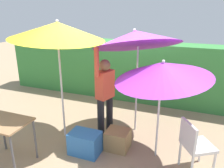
{
  "coord_description": "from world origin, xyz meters",
  "views": [
    {
      "loc": [
        1.55,
        -3.69,
        2.58
      ],
      "look_at": [
        0.0,
        0.3,
        1.1
      ],
      "focal_mm": 36.72,
      "sensor_mm": 36.0,
      "label": 1
    }
  ],
  "objects_px": {
    "umbrella_rainbow": "(136,38)",
    "person_vendor": "(105,92)",
    "umbrella_yellow": "(162,71)",
    "chair_plastic": "(194,144)",
    "folding_table": "(5,127)",
    "umbrella_orange": "(57,31)",
    "cooler_box": "(85,143)",
    "crate_cardboard": "(118,140)"
  },
  "relations": [
    {
      "from": "umbrella_rainbow",
      "to": "person_vendor",
      "type": "xyz_separation_m",
      "value": [
        -0.51,
        -0.36,
        -1.04
      ]
    },
    {
      "from": "umbrella_rainbow",
      "to": "umbrella_yellow",
      "type": "xyz_separation_m",
      "value": [
        0.64,
        -0.73,
        -0.38
      ]
    },
    {
      "from": "umbrella_yellow",
      "to": "chair_plastic",
      "type": "xyz_separation_m",
      "value": [
        0.61,
        -0.18,
        -1.08
      ]
    },
    {
      "from": "person_vendor",
      "to": "folding_table",
      "type": "relative_size",
      "value": 2.35
    },
    {
      "from": "umbrella_rainbow",
      "to": "umbrella_orange",
      "type": "xyz_separation_m",
      "value": [
        -1.26,
        -0.73,
        0.17
      ]
    },
    {
      "from": "umbrella_rainbow",
      "to": "person_vendor",
      "type": "relative_size",
      "value": 1.31
    },
    {
      "from": "person_vendor",
      "to": "folding_table",
      "type": "height_order",
      "value": "person_vendor"
    },
    {
      "from": "umbrella_rainbow",
      "to": "cooler_box",
      "type": "distance_m",
      "value": 2.17
    },
    {
      "from": "cooler_box",
      "to": "crate_cardboard",
      "type": "xyz_separation_m",
      "value": [
        0.5,
        0.35,
        -0.02
      ]
    },
    {
      "from": "umbrella_yellow",
      "to": "folding_table",
      "type": "height_order",
      "value": "umbrella_yellow"
    },
    {
      "from": "umbrella_orange",
      "to": "umbrella_yellow",
      "type": "relative_size",
      "value": 1.25
    },
    {
      "from": "chair_plastic",
      "to": "crate_cardboard",
      "type": "relative_size",
      "value": 2.09
    },
    {
      "from": "umbrella_rainbow",
      "to": "person_vendor",
      "type": "distance_m",
      "value": 1.21
    },
    {
      "from": "umbrella_orange",
      "to": "folding_table",
      "type": "relative_size",
      "value": 2.94
    },
    {
      "from": "umbrella_orange",
      "to": "chair_plastic",
      "type": "relative_size",
      "value": 2.64
    },
    {
      "from": "chair_plastic",
      "to": "umbrella_rainbow",
      "type": "bearing_deg",
      "value": 143.76
    },
    {
      "from": "cooler_box",
      "to": "person_vendor",
      "type": "bearing_deg",
      "value": 83.81
    },
    {
      "from": "umbrella_rainbow",
      "to": "umbrella_orange",
      "type": "relative_size",
      "value": 1.05
    },
    {
      "from": "chair_plastic",
      "to": "crate_cardboard",
      "type": "xyz_separation_m",
      "value": [
        -1.34,
        0.15,
        -0.32
      ]
    },
    {
      "from": "person_vendor",
      "to": "folding_table",
      "type": "bearing_deg",
      "value": -129.13
    },
    {
      "from": "umbrella_orange",
      "to": "crate_cardboard",
      "type": "relative_size",
      "value": 5.52
    },
    {
      "from": "umbrella_yellow",
      "to": "chair_plastic",
      "type": "relative_size",
      "value": 2.11
    },
    {
      "from": "umbrella_yellow",
      "to": "chair_plastic",
      "type": "height_order",
      "value": "umbrella_yellow"
    },
    {
      "from": "folding_table",
      "to": "crate_cardboard",
      "type": "bearing_deg",
      "value": 33.04
    },
    {
      "from": "umbrella_rainbow",
      "to": "umbrella_yellow",
      "type": "distance_m",
      "value": 1.05
    },
    {
      "from": "umbrella_rainbow",
      "to": "umbrella_orange",
      "type": "distance_m",
      "value": 1.47
    },
    {
      "from": "umbrella_yellow",
      "to": "folding_table",
      "type": "distance_m",
      "value": 2.72
    },
    {
      "from": "umbrella_rainbow",
      "to": "folding_table",
      "type": "xyz_separation_m",
      "value": [
        -1.69,
        -1.81,
        -1.29
      ]
    },
    {
      "from": "umbrella_orange",
      "to": "chair_plastic",
      "type": "bearing_deg",
      "value": -4.23
    },
    {
      "from": "umbrella_orange",
      "to": "cooler_box",
      "type": "height_order",
      "value": "umbrella_orange"
    },
    {
      "from": "crate_cardboard",
      "to": "chair_plastic",
      "type": "bearing_deg",
      "value": -6.29
    },
    {
      "from": "umbrella_orange",
      "to": "folding_table",
      "type": "distance_m",
      "value": 1.86
    },
    {
      "from": "person_vendor",
      "to": "cooler_box",
      "type": "relative_size",
      "value": 3.42
    },
    {
      "from": "cooler_box",
      "to": "umbrella_yellow",
      "type": "bearing_deg",
      "value": 17.32
    },
    {
      "from": "umbrella_yellow",
      "to": "cooler_box",
      "type": "xyz_separation_m",
      "value": [
        -1.23,
        -0.38,
        -1.39
      ]
    },
    {
      "from": "umbrella_rainbow",
      "to": "cooler_box",
      "type": "bearing_deg",
      "value": -117.76
    },
    {
      "from": "umbrella_rainbow",
      "to": "crate_cardboard",
      "type": "xyz_separation_m",
      "value": [
        -0.08,
        -0.77,
        -1.79
      ]
    },
    {
      "from": "chair_plastic",
      "to": "folding_table",
      "type": "distance_m",
      "value": 3.08
    },
    {
      "from": "umbrella_rainbow",
      "to": "folding_table",
      "type": "relative_size",
      "value": 3.08
    },
    {
      "from": "chair_plastic",
      "to": "folding_table",
      "type": "xyz_separation_m",
      "value": [
        -2.94,
        -0.9,
        0.17
      ]
    },
    {
      "from": "umbrella_rainbow",
      "to": "chair_plastic",
      "type": "xyz_separation_m",
      "value": [
        1.25,
        -0.92,
        -1.46
      ]
    },
    {
      "from": "umbrella_rainbow",
      "to": "person_vendor",
      "type": "bearing_deg",
      "value": -144.44
    }
  ]
}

